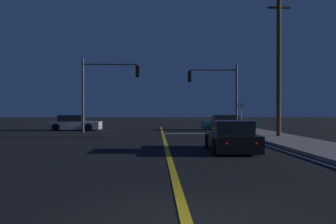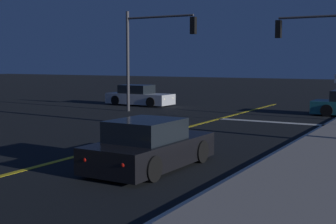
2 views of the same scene
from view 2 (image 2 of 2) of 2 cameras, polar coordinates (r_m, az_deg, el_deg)
name	(u,v)px [view 2 (image 2 of 2)]	position (r m, az deg, el deg)	size (l,w,h in m)	color
sidewalk_right	(318,173)	(12.64, 17.62, -6.98)	(3.20, 40.96, 0.15)	gray
lane_line_center	(98,150)	(15.57, -8.36, -4.59)	(0.20, 38.68, 0.01)	gold
lane_line_edge_right	(248,168)	(13.14, 9.64, -6.60)	(0.16, 38.68, 0.01)	silver
stop_bar	(271,122)	(23.15, 12.29, -1.18)	(5.35, 0.50, 0.01)	silver
car_distant_tail_black	(150,147)	(12.83, -2.20, -4.20)	(2.00, 4.19, 1.34)	black
car_lead_oncoming_silver	(139,96)	(31.45, -3.50, 1.88)	(4.55, 1.90, 1.34)	#B2B5BA
traffic_signal_near_right	(326,45)	(24.74, 18.44, 7.63)	(4.14, 0.28, 5.48)	#38383D
traffic_signal_far_left	(151,44)	(26.80, -2.00, 8.17)	(4.44, 0.28, 5.73)	#38383D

